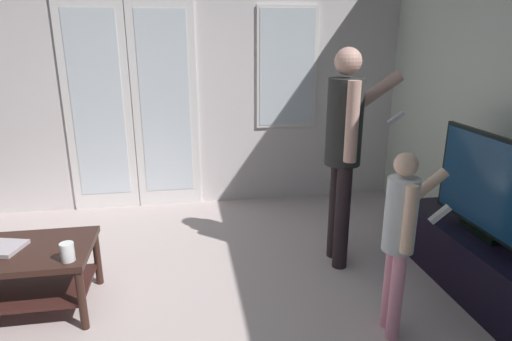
# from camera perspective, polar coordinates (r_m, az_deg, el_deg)

# --- Properties ---
(wall_back_with_doors) EXTENTS (5.45, 0.09, 2.79)m
(wall_back_with_doors) POSITION_cam_1_polar(r_m,az_deg,el_deg) (4.54, -14.36, 11.87)
(wall_back_with_doors) COLOR silver
(wall_back_with_doors) RESTS_ON ground_plane
(coffee_table) EXTENTS (1.03, 0.59, 0.45)m
(coffee_table) POSITION_cam_1_polar(r_m,az_deg,el_deg) (3.25, -29.67, -11.02)
(coffee_table) COLOR #321C16
(coffee_table) RESTS_ON ground_plane
(tv_stand) EXTENTS (0.44, 1.45, 0.42)m
(tv_stand) POSITION_cam_1_polar(r_m,az_deg,el_deg) (3.52, 26.90, -10.61)
(tv_stand) COLOR black
(tv_stand) RESTS_ON ground_plane
(flat_screen_tv) EXTENTS (0.08, 1.00, 0.71)m
(flat_screen_tv) POSITION_cam_1_polar(r_m,az_deg,el_deg) (3.31, 28.16, -1.80)
(flat_screen_tv) COLOR black
(flat_screen_tv) RESTS_ON tv_stand
(person_adult) EXTENTS (0.68, 0.45, 1.67)m
(person_adult) POSITION_cam_1_polar(r_m,az_deg,el_deg) (3.29, 11.68, 3.96)
(person_adult) COLOR #2A1F22
(person_adult) RESTS_ON ground_plane
(person_child) EXTENTS (0.45, 0.31, 1.14)m
(person_child) POSITION_cam_1_polar(r_m,az_deg,el_deg) (2.63, 18.54, -7.43)
(person_child) COLOR pink
(person_child) RESTS_ON ground_plane
(cup_near_edge) EXTENTS (0.08, 0.08, 0.12)m
(cup_near_edge) POSITION_cam_1_polar(r_m,az_deg,el_deg) (2.87, -23.60, -9.81)
(cup_near_edge) COLOR white
(cup_near_edge) RESTS_ON coffee_table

